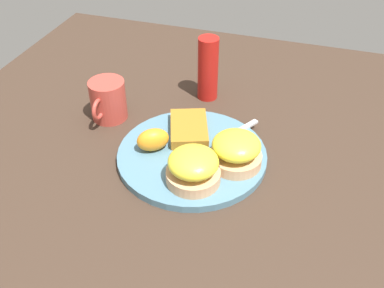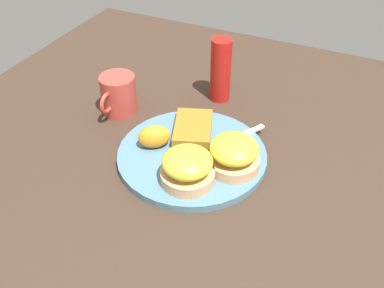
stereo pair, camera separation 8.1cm
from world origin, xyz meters
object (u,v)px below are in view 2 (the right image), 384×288
at_px(sandwich_benedict_right, 234,154).
at_px(fork, 211,149).
at_px(sandwich_benedict_left, 188,167).
at_px(orange_wedge, 154,137).
at_px(condiment_bottle, 221,70).
at_px(hashbrown_patty, 193,128).
at_px(cup, 118,95).

height_order(sandwich_benedict_right, fork, sandwich_benedict_right).
bearing_deg(fork, sandwich_benedict_left, -2.49).
bearing_deg(orange_wedge, sandwich_benedict_right, 92.55).
distance_m(sandwich_benedict_right, condiment_bottle, 0.25).
relative_size(hashbrown_patty, cup, 1.06).
bearing_deg(hashbrown_patty, condiment_bottle, -176.99).
relative_size(sandwich_benedict_left, condiment_bottle, 0.66).
bearing_deg(sandwich_benedict_right, hashbrown_patty, -120.01).
bearing_deg(cup, condiment_bottle, 128.91).
xyz_separation_m(sandwich_benedict_right, hashbrown_patty, (-0.06, -0.11, -0.02)).
height_order(orange_wedge, condiment_bottle, condiment_bottle).
distance_m(sandwich_benedict_left, orange_wedge, 0.11).
bearing_deg(cup, fork, 76.75).
distance_m(orange_wedge, condiment_bottle, 0.23).
xyz_separation_m(orange_wedge, cup, (-0.09, -0.13, 0.01)).
distance_m(cup, condiment_bottle, 0.22).
bearing_deg(sandwich_benedict_right, orange_wedge, -87.45).
bearing_deg(sandwich_benedict_right, cup, -105.68).
height_order(sandwich_benedict_left, sandwich_benedict_right, same).
xyz_separation_m(sandwich_benedict_left, hashbrown_patty, (-0.13, -0.05, -0.02)).
height_order(sandwich_benedict_right, orange_wedge, sandwich_benedict_right).
height_order(orange_wedge, fork, orange_wedge).
relative_size(cup, condiment_bottle, 0.72).
bearing_deg(sandwich_benedict_left, cup, -122.53).
height_order(fork, condiment_bottle, condiment_bottle).
bearing_deg(sandwich_benedict_right, condiment_bottle, -152.25).
xyz_separation_m(hashbrown_patty, orange_wedge, (0.07, -0.05, 0.01)).
bearing_deg(cup, sandwich_benedict_left, 57.47).
relative_size(sandwich_benedict_left, orange_wedge, 1.55).
distance_m(orange_wedge, cup, 0.16).
relative_size(fork, condiment_bottle, 1.45).
xyz_separation_m(sandwich_benedict_left, fork, (-0.09, 0.00, -0.03)).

